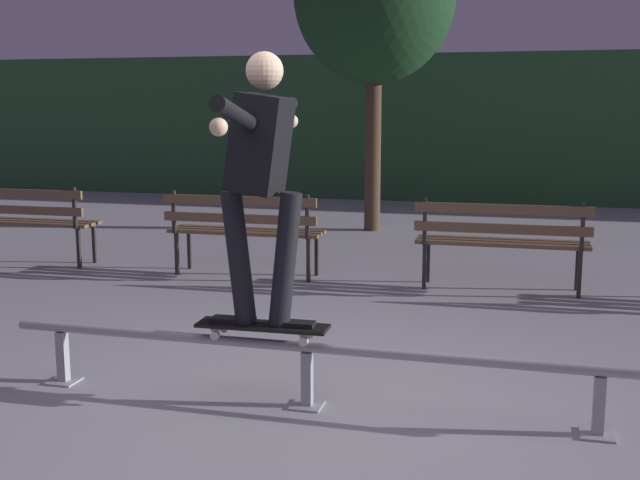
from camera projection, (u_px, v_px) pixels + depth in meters
ground_plane at (302, 414)px, 4.52m from camera, size 90.00×90.00×0.00m
hedge_backdrop at (464, 128)px, 14.49m from camera, size 24.00×1.20×2.63m
grind_rail at (307, 357)px, 4.58m from camera, size 3.79×0.18×0.39m
skateboard at (263, 327)px, 4.62m from camera, size 0.79×0.22×0.09m
skateboarder at (261, 166)px, 4.46m from camera, size 0.62×1.41×1.56m
park_bench_leftmost at (24, 216)px, 8.67m from camera, size 1.60×0.43×0.88m
park_bench_left_center at (243, 225)px, 8.02m from camera, size 1.60×0.43×0.88m
park_bench_right_center at (502, 236)px, 7.37m from camera, size 1.60×0.43×0.88m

